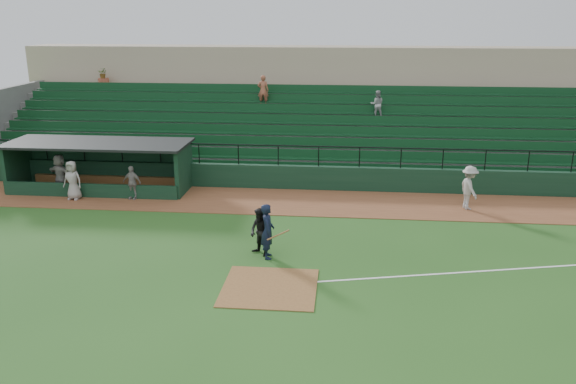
{
  "coord_description": "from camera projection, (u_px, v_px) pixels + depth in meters",
  "views": [
    {
      "loc": [
        2.26,
        -17.95,
        8.37
      ],
      "look_at": [
        0.0,
        5.0,
        1.4
      ],
      "focal_mm": 36.65,
      "sensor_mm": 36.0,
      "label": 1
    }
  ],
  "objects": [
    {
      "name": "umpire",
      "position": [
        260.0,
        232.0,
        21.12
      ],
      "size": [
        1.08,
        1.05,
        1.75
      ],
      "primitive_type": "imported",
      "rotation": [
        0.0,
        0.0,
        -0.69
      ],
      "color": "black",
      "rests_on": "ground"
    },
    {
      "name": "dugout_player_b",
      "position": [
        73.0,
        180.0,
        27.47
      ],
      "size": [
        0.96,
        0.69,
        1.85
      ],
      "primitive_type": "imported",
      "rotation": [
        0.0,
        0.0,
        -0.12
      ],
      "color": "#A19B96",
      "rests_on": "warning_track"
    },
    {
      "name": "dugout",
      "position": [
        103.0,
        162.0,
        29.37
      ],
      "size": [
        8.9,
        3.2,
        2.42
      ],
      "color": "black",
      "rests_on": "ground"
    },
    {
      "name": "dugout_player_a",
      "position": [
        132.0,
        183.0,
        27.54
      ],
      "size": [
        1.0,
        0.57,
        1.6
      ],
      "primitive_type": "imported",
      "rotation": [
        0.0,
        0.0,
        -0.21
      ],
      "color": "gray",
      "rests_on": "warning_track"
    },
    {
      "name": "runner",
      "position": [
        469.0,
        188.0,
        26.07
      ],
      "size": [
        1.02,
        1.41,
        1.96
      ],
      "primitive_type": "imported",
      "rotation": [
        0.0,
        0.0,
        1.82
      ],
      "color": "#A29C97",
      "rests_on": "warning_track"
    },
    {
      "name": "dugout_player_c",
      "position": [
        60.0,
        174.0,
        28.45
      ],
      "size": [
        1.87,
        1.2,
        1.92
      ],
      "primitive_type": "imported",
      "rotation": [
        0.0,
        0.0,
        2.75
      ],
      "color": "gray",
      "rests_on": "warning_track"
    },
    {
      "name": "batter_at_plate",
      "position": [
        268.0,
        231.0,
        20.85
      ],
      "size": [
        1.09,
        0.8,
        2.01
      ],
      "color": "black",
      "rests_on": "ground"
    },
    {
      "name": "stadium_structure",
      "position": [
        307.0,
        122.0,
        34.75
      ],
      "size": [
        38.0,
        13.08,
        6.4
      ],
      "color": "black",
      "rests_on": "ground"
    },
    {
      "name": "warning_track",
      "position": [
        294.0,
        202.0,
        27.35
      ],
      "size": [
        40.0,
        4.0,
        0.03
      ],
      "primitive_type": "cube",
      "color": "brown",
      "rests_on": "ground"
    },
    {
      "name": "foul_line",
      "position": [
        509.0,
        269.0,
        20.12
      ],
      "size": [
        17.49,
        4.44,
        0.01
      ],
      "primitive_type": "cube",
      "rotation": [
        0.0,
        0.0,
        0.24
      ],
      "color": "white",
      "rests_on": "ground"
    },
    {
      "name": "home_plate_dirt",
      "position": [
        270.0,
        287.0,
        18.78
      ],
      "size": [
        3.0,
        3.0,
        0.03
      ],
      "primitive_type": "cube",
      "color": "brown",
      "rests_on": "ground"
    },
    {
      "name": "ground",
      "position": [
        273.0,
        275.0,
        19.73
      ],
      "size": [
        90.0,
        90.0,
        0.0
      ],
      "primitive_type": "plane",
      "color": "#234F19",
      "rests_on": "ground"
    }
  ]
}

